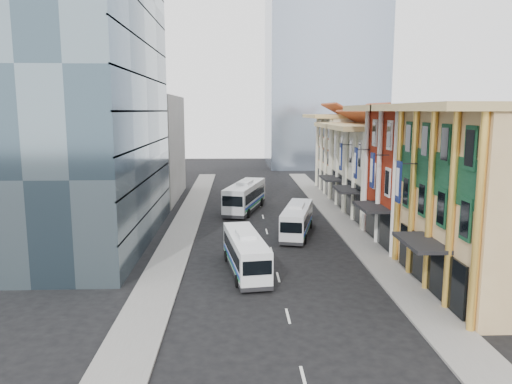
{
  "coord_description": "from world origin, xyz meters",
  "views": [
    {
      "loc": [
        -2.99,
        -26.89,
        12.03
      ],
      "look_at": [
        -1.2,
        18.85,
        4.55
      ],
      "focal_mm": 35.0,
      "sensor_mm": 36.0,
      "label": 1
    }
  ],
  "objects_px": {
    "bus_left_far": "(245,196)",
    "shophouse_tan": "(493,203)",
    "bus_left_near": "(246,252)",
    "bus_right": "(297,219)",
    "office_tower": "(78,77)"
  },
  "relations": [
    {
      "from": "bus_right",
      "to": "office_tower",
      "type": "bearing_deg",
      "value": -162.35
    },
    {
      "from": "shophouse_tan",
      "to": "bus_right",
      "type": "xyz_separation_m",
      "value": [
        -11.11,
        15.52,
        -4.45
      ]
    },
    {
      "from": "bus_left_near",
      "to": "bus_right",
      "type": "height_order",
      "value": "same"
    },
    {
      "from": "shophouse_tan",
      "to": "bus_left_near",
      "type": "distance_m",
      "value": 17.49
    },
    {
      "from": "office_tower",
      "to": "bus_left_far",
      "type": "bearing_deg",
      "value": 42.25
    },
    {
      "from": "shophouse_tan",
      "to": "bus_left_near",
      "type": "height_order",
      "value": "shophouse_tan"
    },
    {
      "from": "bus_left_near",
      "to": "office_tower",
      "type": "bearing_deg",
      "value": 138.34
    },
    {
      "from": "office_tower",
      "to": "bus_right",
      "type": "distance_m",
      "value": 24.06
    },
    {
      "from": "bus_left_far",
      "to": "shophouse_tan",
      "type": "bearing_deg",
      "value": -45.07
    },
    {
      "from": "office_tower",
      "to": "bus_left_far",
      "type": "relative_size",
      "value": 2.6
    },
    {
      "from": "shophouse_tan",
      "to": "bus_left_far",
      "type": "height_order",
      "value": "shophouse_tan"
    },
    {
      "from": "shophouse_tan",
      "to": "bus_right",
      "type": "distance_m",
      "value": 19.6
    },
    {
      "from": "bus_right",
      "to": "bus_left_near",
      "type": "bearing_deg",
      "value": -101.8
    },
    {
      "from": "bus_left_far",
      "to": "bus_right",
      "type": "relative_size",
      "value": 1.19
    },
    {
      "from": "bus_left_near",
      "to": "shophouse_tan",
      "type": "bearing_deg",
      "value": -22.93
    }
  ]
}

